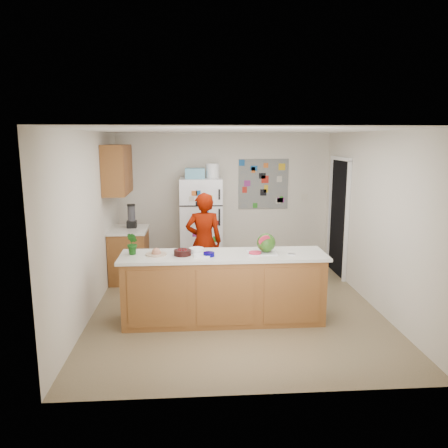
{
  "coord_description": "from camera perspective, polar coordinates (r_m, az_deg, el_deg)",
  "views": [
    {
      "loc": [
        -0.58,
        -5.98,
        2.38
      ],
      "look_at": [
        -0.15,
        0.2,
        1.18
      ],
      "focal_mm": 35.0,
      "sensor_mm": 36.0,
      "label": 1
    }
  ],
  "objects": [
    {
      "name": "fridge_top_bin",
      "position": [
        7.88,
        -3.82,
        6.64
      ],
      "size": [
        0.35,
        0.28,
        0.18
      ],
      "primitive_type": "cube",
      "color": "#5999B2",
      "rests_on": "refrigerator"
    },
    {
      "name": "potted_plant",
      "position": [
        5.74,
        -11.84,
        -2.52
      ],
      "size": [
        0.2,
        0.21,
        0.29
      ],
      "primitive_type": "imported",
      "rotation": [
        0.0,
        0.0,
        5.34
      ],
      "color": "#183F12",
      "rests_on": "peninsula_top"
    },
    {
      "name": "side_counter_base",
      "position": [
        7.66,
        -12.25,
        -4.04
      ],
      "size": [
        0.6,
        0.8,
        0.86
      ],
      "primitive_type": "cube",
      "color": "brown",
      "rests_on": "floor"
    },
    {
      "name": "plate",
      "position": [
        5.71,
        -8.84,
        -3.91
      ],
      "size": [
        0.35,
        0.35,
        0.02
      ],
      "primitive_type": "cylinder",
      "rotation": [
        0.0,
        0.0,
        0.36
      ],
      "color": "beige",
      "rests_on": "peninsula_top"
    },
    {
      "name": "wall_right",
      "position": [
        6.61,
        19.1,
        0.51
      ],
      "size": [
        0.02,
        4.5,
        2.5
      ],
      "primitive_type": "cube",
      "color": "beige",
      "rests_on": "ground"
    },
    {
      "name": "wall_left",
      "position": [
        6.25,
        -17.18,
        0.05
      ],
      "size": [
        0.02,
        4.5,
        2.5
      ],
      "primitive_type": "cube",
      "color": "beige",
      "rests_on": "ground"
    },
    {
      "name": "upper_cabinets",
      "position": [
        7.4,
        -13.77,
        6.92
      ],
      "size": [
        0.35,
        1.0,
        0.8
      ],
      "primitive_type": "cube",
      "color": "brown",
      "rests_on": "wall_left"
    },
    {
      "name": "refrigerator",
      "position": [
        8.01,
        -3.02,
        -0.08
      ],
      "size": [
        0.75,
        0.7,
        1.7
      ],
      "primitive_type": "cube",
      "color": "silver",
      "rests_on": "floor"
    },
    {
      "name": "watermelon",
      "position": [
        5.74,
        5.52,
        -2.45
      ],
      "size": [
        0.25,
        0.25,
        0.25
      ],
      "primitive_type": "sphere",
      "color": "#205519",
      "rests_on": "cutting_board"
    },
    {
      "name": "ceiling",
      "position": [
        6.01,
        1.55,
        12.19
      ],
      "size": [
        4.0,
        4.5,
        0.02
      ],
      "primitive_type": "cube",
      "color": "white",
      "rests_on": "wall_back"
    },
    {
      "name": "floor",
      "position": [
        6.46,
        1.43,
        -10.75
      ],
      "size": [
        4.0,
        4.5,
        0.02
      ],
      "primitive_type": "cube",
      "color": "brown",
      "rests_on": "ground"
    },
    {
      "name": "cherry_bowl",
      "position": [
        5.64,
        -5.44,
        -3.73
      ],
      "size": [
        0.23,
        0.23,
        0.07
      ],
      "primitive_type": "cylinder",
      "rotation": [
        0.0,
        0.0,
        -0.03
      ],
      "color": "black",
      "rests_on": "peninsula_top"
    },
    {
      "name": "cobalt_bowl",
      "position": [
        5.57,
        -1.99,
        -3.97
      ],
      "size": [
        0.16,
        0.16,
        0.05
      ],
      "primitive_type": "cylinder",
      "rotation": [
        0.0,
        0.0,
        0.09
      ],
      "color": "#040055",
      "rests_on": "peninsula_top"
    },
    {
      "name": "keys",
      "position": [
        5.72,
        8.79,
        -3.89
      ],
      "size": [
        0.1,
        0.07,
        0.01
      ],
      "primitive_type": "cube",
      "rotation": [
        0.0,
        0.0,
        -0.38
      ],
      "color": "gray",
      "rests_on": "peninsula_top"
    },
    {
      "name": "person",
      "position": [
        6.92,
        -2.65,
        -2.36
      ],
      "size": [
        0.58,
        0.39,
        1.58
      ],
      "primitive_type": "imported",
      "rotation": [
        0.0,
        0.0,
        3.16
      ],
      "color": "#690E00",
      "rests_on": "floor"
    },
    {
      "name": "wall_back",
      "position": [
        8.34,
        0.0,
        3.16
      ],
      "size": [
        4.0,
        0.02,
        2.5
      ],
      "primitive_type": "cube",
      "color": "beige",
      "rests_on": "ground"
    },
    {
      "name": "side_counter_top",
      "position": [
        7.56,
        -12.38,
        -0.74
      ],
      "size": [
        0.64,
        0.84,
        0.04
      ],
      "primitive_type": "cube",
      "color": "silver",
      "rests_on": "side_counter_base"
    },
    {
      "name": "watermelon_slice",
      "position": [
        5.67,
        4.07,
        -3.75
      ],
      "size": [
        0.16,
        0.16,
        0.02
      ],
      "primitive_type": "cylinder",
      "color": "#C42D45",
      "rests_on": "cutting_board"
    },
    {
      "name": "white_bowl",
      "position": [
        5.76,
        -3.61,
        -3.44
      ],
      "size": [
        0.23,
        0.23,
        0.06
      ],
      "primitive_type": "cylinder",
      "rotation": [
        0.0,
        0.0,
        0.22
      ],
      "color": "white",
      "rests_on": "peninsula_top"
    },
    {
      "name": "peninsula_base",
      "position": [
        5.82,
        -0.06,
        -8.5
      ],
      "size": [
        2.6,
        0.62,
        0.88
      ],
      "primitive_type": "cube",
      "color": "brown",
      "rests_on": "floor"
    },
    {
      "name": "doorway",
      "position": [
        7.98,
        14.8,
        0.77
      ],
      "size": [
        0.03,
        0.85,
        2.04
      ],
      "primitive_type": "cube",
      "color": "black",
      "rests_on": "ground"
    },
    {
      "name": "peninsula_top",
      "position": [
        5.69,
        -0.06,
        -4.12
      ],
      "size": [
        2.68,
        0.7,
        0.04
      ],
      "primitive_type": "cube",
      "color": "silver",
      "rests_on": "peninsula_base"
    },
    {
      "name": "paper_towel",
      "position": [
        5.57,
        -2.95,
        -4.14
      ],
      "size": [
        0.21,
        0.18,
        0.02
      ],
      "primitive_type": "cube",
      "rotation": [
        0.0,
        0.0,
        0.05
      ],
      "color": "white",
      "rests_on": "peninsula_top"
    },
    {
      "name": "photo_collage",
      "position": [
        8.36,
        5.17,
        5.21
      ],
      "size": [
        0.95,
        0.01,
        0.95
      ],
      "primitive_type": "cube",
      "color": "slate",
      "rests_on": "wall_back"
    },
    {
      "name": "blender_appliance",
      "position": [
        7.6,
        -11.98,
        0.94
      ],
      "size": [
        0.13,
        0.13,
        0.38
      ],
      "primitive_type": "cylinder",
      "color": "black",
      "rests_on": "side_counter_top"
    },
    {
      "name": "cutting_board",
      "position": [
        5.74,
        4.94,
        -3.76
      ],
      "size": [
        0.39,
        0.29,
        0.01
      ],
      "primitive_type": "cube",
      "rotation": [
        0.0,
        0.0,
        0.03
      ],
      "color": "silver",
      "rests_on": "peninsula_top"
    }
  ]
}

